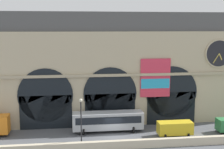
# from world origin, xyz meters

# --- Properties ---
(ground_plane) EXTENTS (200.00, 200.00, 0.00)m
(ground_plane) POSITION_xyz_m (0.00, 0.00, 0.00)
(ground_plane) COLOR #54565B
(quay_parapet_wall) EXTENTS (90.00, 0.70, 1.16)m
(quay_parapet_wall) POSITION_xyz_m (0.00, -4.75, 0.58)
(quay_parapet_wall) COLOR beige
(quay_parapet_wall) RESTS_ON ground
(station_building) EXTENTS (43.48, 4.93, 18.67)m
(station_building) POSITION_xyz_m (0.04, 7.25, 9.07)
(station_building) COLOR #BCAD8C
(station_building) RESTS_ON ground
(bus_center) EXTENTS (11.00, 3.25, 3.10)m
(bus_center) POSITION_xyz_m (-0.68, 2.42, 1.78)
(bus_center) COLOR #ADB2B7
(bus_center) RESTS_ON ground
(van_mideast) EXTENTS (5.20, 2.48, 2.20)m
(van_mideast) POSITION_xyz_m (9.10, -0.87, 1.25)
(van_mideast) COLOR gold
(van_mideast) RESTS_ON ground
(street_lamp_quayside) EXTENTS (0.44, 0.44, 6.90)m
(street_lamp_quayside) POSITION_xyz_m (-4.99, -3.95, 4.41)
(street_lamp_quayside) COLOR black
(street_lamp_quayside) RESTS_ON ground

